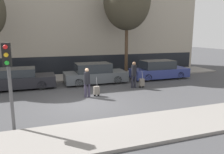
{
  "coord_description": "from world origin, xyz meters",
  "views": [
    {
      "loc": [
        -2.15,
        -10.68,
        3.55
      ],
      "look_at": [
        2.17,
        1.8,
        0.95
      ],
      "focal_mm": 35.0,
      "sensor_mm": 36.0,
      "label": 1
    }
  ],
  "objects_px": {
    "parked_car_2": "(159,70)",
    "bare_tree_down_street": "(127,1)",
    "parked_car_0": "(17,79)",
    "trolley_left": "(97,90)",
    "traffic_light": "(8,69)",
    "trolley_right": "(142,82)",
    "pedestrian_left": "(87,81)",
    "pedestrian_right": "(134,73)",
    "parked_car_1": "(95,74)"
  },
  "relations": [
    {
      "from": "traffic_light",
      "to": "bare_tree_down_street",
      "type": "xyz_separation_m",
      "value": [
        8.29,
        9.09,
        3.89
      ]
    },
    {
      "from": "pedestrian_right",
      "to": "traffic_light",
      "type": "bearing_deg",
      "value": 43.2
    },
    {
      "from": "trolley_right",
      "to": "traffic_light",
      "type": "distance_m",
      "value": 9.04
    },
    {
      "from": "traffic_light",
      "to": "bare_tree_down_street",
      "type": "height_order",
      "value": "bare_tree_down_street"
    },
    {
      "from": "parked_car_1",
      "to": "pedestrian_right",
      "type": "distance_m",
      "value": 3.1
    },
    {
      "from": "trolley_right",
      "to": "traffic_light",
      "type": "height_order",
      "value": "traffic_light"
    },
    {
      "from": "pedestrian_left",
      "to": "trolley_left",
      "type": "xyz_separation_m",
      "value": [
        0.55,
        0.02,
        -0.61
      ]
    },
    {
      "from": "trolley_left",
      "to": "traffic_light",
      "type": "xyz_separation_m",
      "value": [
        -4.13,
        -3.56,
        1.99
      ]
    },
    {
      "from": "bare_tree_down_street",
      "to": "pedestrian_left",
      "type": "bearing_deg",
      "value": -130.34
    },
    {
      "from": "trolley_right",
      "to": "bare_tree_down_street",
      "type": "distance_m",
      "value": 7.44
    },
    {
      "from": "trolley_left",
      "to": "pedestrian_left",
      "type": "bearing_deg",
      "value": -178.19
    },
    {
      "from": "pedestrian_left",
      "to": "trolley_right",
      "type": "relative_size",
      "value": 1.46
    },
    {
      "from": "parked_car_2",
      "to": "pedestrian_left",
      "type": "xyz_separation_m",
      "value": [
        -6.64,
        -3.31,
        0.27
      ]
    },
    {
      "from": "parked_car_1",
      "to": "trolley_left",
      "type": "xyz_separation_m",
      "value": [
        -0.79,
        -3.39,
        -0.34
      ]
    },
    {
      "from": "parked_car_2",
      "to": "bare_tree_down_street",
      "type": "xyz_separation_m",
      "value": [
        -1.92,
        2.25,
        5.54
      ]
    },
    {
      "from": "parked_car_2",
      "to": "bare_tree_down_street",
      "type": "bearing_deg",
      "value": 130.49
    },
    {
      "from": "parked_car_0",
      "to": "pedestrian_left",
      "type": "bearing_deg",
      "value": -41.28
    },
    {
      "from": "pedestrian_left",
      "to": "parked_car_2",
      "type": "bearing_deg",
      "value": -155.39
    },
    {
      "from": "trolley_left",
      "to": "pedestrian_right",
      "type": "height_order",
      "value": "pedestrian_right"
    },
    {
      "from": "parked_car_2",
      "to": "trolley_right",
      "type": "height_order",
      "value": "parked_car_2"
    },
    {
      "from": "parked_car_2",
      "to": "pedestrian_right",
      "type": "xyz_separation_m",
      "value": [
        -3.22,
        -2.18,
        0.32
      ]
    },
    {
      "from": "parked_car_0",
      "to": "pedestrian_left",
      "type": "xyz_separation_m",
      "value": [
        3.91,
        -3.43,
        0.31
      ]
    },
    {
      "from": "parked_car_2",
      "to": "trolley_left",
      "type": "relative_size",
      "value": 4.15
    },
    {
      "from": "trolley_right",
      "to": "bare_tree_down_street",
      "type": "height_order",
      "value": "bare_tree_down_street"
    },
    {
      "from": "parked_car_0",
      "to": "trolley_right",
      "type": "xyz_separation_m",
      "value": [
        7.87,
        -2.4,
        -0.28
      ]
    },
    {
      "from": "trolley_left",
      "to": "parked_car_1",
      "type": "bearing_deg",
      "value": 76.89
    },
    {
      "from": "trolley_right",
      "to": "trolley_left",
      "type": "bearing_deg",
      "value": -163.41
    },
    {
      "from": "parked_car_0",
      "to": "parked_car_2",
      "type": "height_order",
      "value": "parked_car_2"
    },
    {
      "from": "bare_tree_down_street",
      "to": "pedestrian_right",
      "type": "bearing_deg",
      "value": -106.33
    },
    {
      "from": "trolley_right",
      "to": "traffic_light",
      "type": "relative_size",
      "value": 0.35
    },
    {
      "from": "pedestrian_right",
      "to": "trolley_right",
      "type": "height_order",
      "value": "pedestrian_right"
    },
    {
      "from": "parked_car_2",
      "to": "traffic_light",
      "type": "distance_m",
      "value": 12.41
    },
    {
      "from": "parked_car_0",
      "to": "trolley_left",
      "type": "height_order",
      "value": "parked_car_0"
    },
    {
      "from": "parked_car_0",
      "to": "pedestrian_right",
      "type": "bearing_deg",
      "value": -17.45
    },
    {
      "from": "trolley_right",
      "to": "parked_car_1",
      "type": "bearing_deg",
      "value": 137.93
    },
    {
      "from": "parked_car_0",
      "to": "parked_car_1",
      "type": "distance_m",
      "value": 5.25
    },
    {
      "from": "parked_car_0",
      "to": "trolley_right",
      "type": "distance_m",
      "value": 8.23
    },
    {
      "from": "parked_car_2",
      "to": "pedestrian_left",
      "type": "height_order",
      "value": "pedestrian_left"
    },
    {
      "from": "bare_tree_down_street",
      "to": "parked_car_2",
      "type": "bearing_deg",
      "value": -49.51
    },
    {
      "from": "parked_car_1",
      "to": "parked_car_2",
      "type": "distance_m",
      "value": 5.3
    },
    {
      "from": "trolley_left",
      "to": "trolley_right",
      "type": "bearing_deg",
      "value": 16.59
    },
    {
      "from": "pedestrian_left",
      "to": "pedestrian_right",
      "type": "xyz_separation_m",
      "value": [
        3.42,
        1.13,
        0.05
      ]
    },
    {
      "from": "trolley_right",
      "to": "bare_tree_down_street",
      "type": "bearing_deg",
      "value": 80.52
    },
    {
      "from": "pedestrian_left",
      "to": "pedestrian_right",
      "type": "bearing_deg",
      "value": -163.66
    },
    {
      "from": "pedestrian_right",
      "to": "bare_tree_down_street",
      "type": "relative_size",
      "value": 0.21
    },
    {
      "from": "pedestrian_left",
      "to": "trolley_left",
      "type": "relative_size",
      "value": 1.5
    },
    {
      "from": "trolley_left",
      "to": "parked_car_2",
      "type": "bearing_deg",
      "value": 28.39
    },
    {
      "from": "pedestrian_left",
      "to": "trolley_right",
      "type": "height_order",
      "value": "pedestrian_left"
    },
    {
      "from": "bare_tree_down_street",
      "to": "traffic_light",
      "type": "bearing_deg",
      "value": -132.37
    },
    {
      "from": "parked_car_0",
      "to": "pedestrian_right",
      "type": "xyz_separation_m",
      "value": [
        7.33,
        -2.3,
        0.36
      ]
    }
  ]
}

